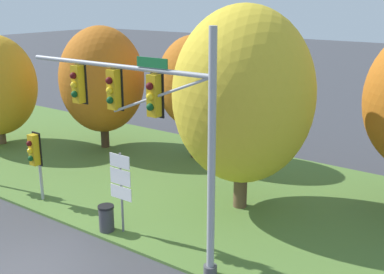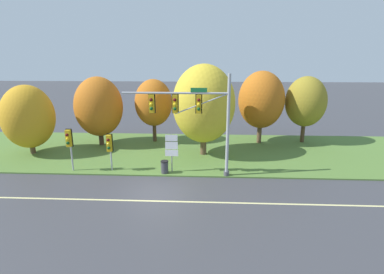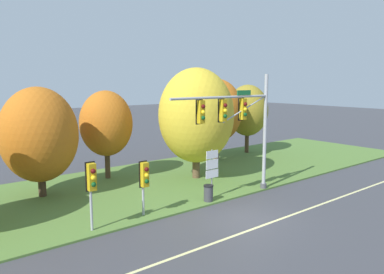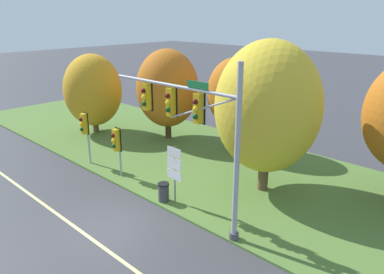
% 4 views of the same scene
% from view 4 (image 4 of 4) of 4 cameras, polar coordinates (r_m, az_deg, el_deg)
% --- Properties ---
extents(ground_plane, '(160.00, 160.00, 0.00)m').
position_cam_4_polar(ground_plane, '(17.17, -12.17, -12.93)').
color(ground_plane, '#3D3D42').
extents(lane_stripe, '(36.00, 0.16, 0.01)m').
position_cam_4_polar(lane_stripe, '(16.65, -15.66, -14.30)').
color(lane_stripe, beige).
rests_on(lane_stripe, ground).
extents(grass_verge, '(48.00, 11.50, 0.10)m').
position_cam_4_polar(grass_verge, '(22.20, 5.61, -4.94)').
color(grass_verge, '#517533').
rests_on(grass_verge, ground).
extents(traffic_signal_mast, '(7.38, 0.49, 7.12)m').
position_cam_4_polar(traffic_signal_mast, '(15.24, 0.27, 2.34)').
color(traffic_signal_mast, '#9EA0A5').
rests_on(traffic_signal_mast, grass_verge).
extents(pedestrian_signal_near_kerb, '(0.46, 0.55, 3.19)m').
position_cam_4_polar(pedestrian_signal_near_kerb, '(22.92, -16.03, 1.48)').
color(pedestrian_signal_near_kerb, '#9EA0A5').
rests_on(pedestrian_signal_near_kerb, grass_verge).
extents(pedestrian_signal_further_along, '(0.46, 0.55, 2.80)m').
position_cam_4_polar(pedestrian_signal_further_along, '(20.82, -11.41, -0.82)').
color(pedestrian_signal_further_along, '#9EA0A5').
rests_on(pedestrian_signal_further_along, grass_verge).
extents(route_sign_post, '(0.94, 0.08, 2.85)m').
position_cam_4_polar(route_sign_post, '(17.61, -2.71, -4.67)').
color(route_sign_post, slate).
rests_on(route_sign_post, grass_verge).
extents(tree_nearest_road, '(4.28, 4.28, 5.92)m').
position_cam_4_polar(tree_nearest_road, '(29.02, -14.87, 6.91)').
color(tree_nearest_road, brown).
rests_on(tree_nearest_road, grass_verge).
extents(tree_left_of_mast, '(4.40, 4.40, 6.40)m').
position_cam_4_polar(tree_left_of_mast, '(26.64, -3.76, 7.39)').
color(tree_left_of_mast, '#423021').
rests_on(tree_left_of_mast, grass_verge).
extents(tree_behind_signpost, '(3.60, 3.60, 6.08)m').
position_cam_4_polar(tree_behind_signpost, '(24.41, 6.56, 6.71)').
color(tree_behind_signpost, '#4C3823').
rests_on(tree_behind_signpost, grass_verge).
extents(tree_mid_verge, '(5.19, 5.19, 7.61)m').
position_cam_4_polar(tree_mid_verge, '(18.54, 11.45, 4.46)').
color(tree_mid_verge, brown).
rests_on(tree_mid_verge, grass_verge).
extents(trash_bin, '(0.56, 0.56, 0.93)m').
position_cam_4_polar(trash_bin, '(18.34, -4.35, -8.36)').
color(trash_bin, '#38383D').
rests_on(trash_bin, grass_verge).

